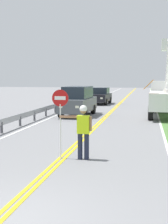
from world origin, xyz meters
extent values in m
cube|color=yellow|center=(-0.09, 20.00, 0.01)|extent=(0.11, 110.00, 0.01)
cube|color=yellow|center=(0.09, 20.00, 0.01)|extent=(0.11, 110.00, 0.01)
cube|color=silver|center=(3.60, 20.00, 0.01)|extent=(0.12, 110.00, 0.01)
cube|color=silver|center=(-3.60, 20.00, 0.01)|extent=(0.12, 110.00, 0.01)
cylinder|color=#1E2338|center=(0.83, 4.99, 0.44)|extent=(0.16, 0.16, 0.88)
cylinder|color=#1E2338|center=(0.62, 4.98, 0.44)|extent=(0.16, 0.16, 0.88)
cube|color=#C6EA19|center=(0.72, 4.98, 1.18)|extent=(0.41, 0.25, 0.60)
cylinder|color=#996B4C|center=(0.23, 4.96, 1.43)|extent=(0.60, 0.11, 0.09)
cylinder|color=#996B4C|center=(0.96, 4.99, 1.21)|extent=(0.09, 0.09, 0.48)
sphere|color=#996B4C|center=(0.72, 4.98, 1.65)|extent=(0.22, 0.22, 0.22)
sphere|color=white|center=(0.72, 4.98, 1.70)|extent=(0.25, 0.25, 0.25)
cylinder|color=silver|center=(-0.05, 4.95, 0.92)|extent=(0.04, 0.04, 1.85)
cylinder|color=#B71414|center=(-0.05, 4.95, 2.05)|extent=(0.56, 0.03, 0.56)
cube|color=white|center=(-0.05, 4.94, 2.05)|extent=(0.38, 0.01, 0.12)
cube|color=white|center=(4.11, 16.26, 1.21)|extent=(2.45, 4.67, 1.10)
cube|color=white|center=(4.22, 19.71, 1.46)|extent=(2.27, 2.17, 2.00)
cube|color=#1E2833|center=(4.26, 20.73, 1.76)|extent=(1.98, 0.12, 0.90)
cylinder|color=silver|center=(4.08, 15.34, 1.88)|extent=(0.56, 0.56, 0.24)
cylinder|color=silver|center=(4.13, 16.79, 3.53)|extent=(0.34, 3.08, 3.20)
cube|color=white|center=(4.18, 18.24, 5.04)|extent=(0.93, 0.93, 0.80)
cube|color=orange|center=(2.87, 14.50, 2.31)|extent=(0.62, 0.82, 0.59)
cylinder|color=black|center=(3.19, 19.54, 0.46)|extent=(0.35, 0.93, 0.92)
cylinder|color=black|center=(3.05, 15.26, 0.46)|extent=(0.35, 0.93, 0.92)
cube|color=#4C5156|center=(-2.06, 16.68, 0.80)|extent=(2.02, 4.67, 0.92)
cube|color=#1E2833|center=(-2.06, 16.68, 1.68)|extent=(1.73, 2.91, 0.84)
cube|color=#EAEACC|center=(-1.60, 14.38, 0.85)|extent=(0.24, 0.07, 0.16)
cube|color=#EAEACC|center=(-2.70, 14.42, 0.85)|extent=(0.24, 0.07, 0.16)
cylinder|color=black|center=(-1.30, 15.22, 0.34)|extent=(0.31, 0.69, 0.68)
cylinder|color=black|center=(-2.94, 15.28, 0.34)|extent=(0.31, 0.69, 0.68)
cylinder|color=black|center=(-1.19, 18.07, 0.34)|extent=(0.31, 0.69, 0.68)
cylinder|color=black|center=(-2.82, 18.13, 0.34)|extent=(0.31, 0.69, 0.68)
cube|color=black|center=(-1.94, 26.60, 0.70)|extent=(2.02, 4.18, 0.72)
cube|color=#1E2833|center=(-1.93, 26.85, 1.38)|extent=(1.69, 1.79, 0.64)
cube|color=#EAEACC|center=(-1.48, 24.54, 0.75)|extent=(0.24, 0.07, 0.16)
cube|color=#EAEACC|center=(-2.59, 24.59, 0.75)|extent=(0.24, 0.07, 0.16)
cylinder|color=black|center=(-1.18, 25.29, 0.34)|extent=(0.31, 0.69, 0.68)
cylinder|color=black|center=(-2.82, 25.36, 0.34)|extent=(0.31, 0.69, 0.68)
cylinder|color=black|center=(-1.07, 27.83, 0.34)|extent=(0.31, 0.69, 0.68)
cylinder|color=black|center=(-2.71, 27.90, 0.34)|extent=(0.31, 0.69, 0.68)
cube|color=#9EA0A3|center=(-4.20, 16.98, 0.55)|extent=(0.06, 32.00, 0.32)
cube|color=#4C4C51|center=(-4.20, 8.98, 0.28)|extent=(0.10, 0.10, 0.55)
cube|color=#4C4C51|center=(-4.20, 11.27, 0.28)|extent=(0.10, 0.10, 0.55)
cube|color=#4C4C51|center=(-4.20, 13.55, 0.28)|extent=(0.10, 0.10, 0.55)
cube|color=#4C4C51|center=(-4.20, 15.84, 0.28)|extent=(0.10, 0.10, 0.55)
cube|color=#4C4C51|center=(-4.20, 18.13, 0.28)|extent=(0.10, 0.10, 0.55)
cube|color=#4C4C51|center=(-4.20, 20.41, 0.28)|extent=(0.10, 0.10, 0.55)
cube|color=#4C4C51|center=(-4.20, 22.70, 0.28)|extent=(0.10, 0.10, 0.55)
cube|color=#4C4C51|center=(-4.20, 24.98, 0.28)|extent=(0.10, 0.10, 0.55)
cube|color=#4C4C51|center=(-4.20, 27.27, 0.28)|extent=(0.10, 0.10, 0.55)
cube|color=#4C4C51|center=(-4.20, 29.55, 0.28)|extent=(0.10, 0.10, 0.55)
cube|color=#4C4C51|center=(-4.20, 31.84, 0.28)|extent=(0.10, 0.10, 0.55)
camera|label=1|loc=(2.76, -4.97, 2.73)|focal=49.74mm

